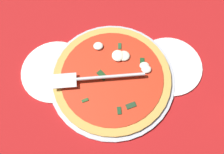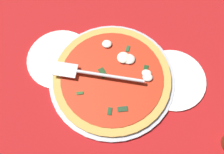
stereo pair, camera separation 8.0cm
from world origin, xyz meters
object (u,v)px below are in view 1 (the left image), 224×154
Objects in this scene: dinner_plate_left at (55,71)px; pizza at (112,77)px; pizza_server at (95,78)px; dinner_plate_right at (169,66)px.

dinner_plate_left is 0.59× the size of pizza.
pizza_server reaches higher than dinner_plate_left.
dinner_plate_left is 0.77× the size of pizza_server.
pizza reaches higher than dinner_plate_right.
pizza reaches higher than dinner_plate_left.
pizza is at bearing -169.70° from pizza_server.
pizza is at bearing -10.90° from dinner_plate_left.
pizza is at bearing -169.67° from dinner_plate_right.
dinner_plate_right is 0.57× the size of pizza.
dinner_plate_left is 18.91cm from pizza.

